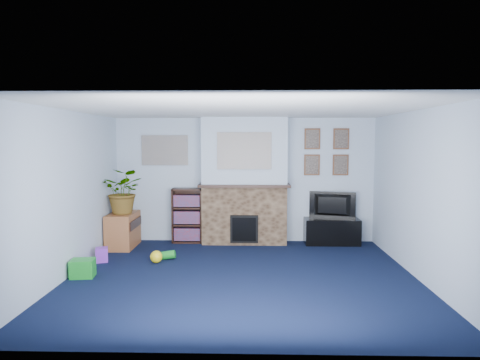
{
  "coord_description": "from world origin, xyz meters",
  "views": [
    {
      "loc": [
        0.12,
        -6.03,
        1.96
      ],
      "look_at": [
        -0.05,
        0.85,
        1.33
      ],
      "focal_mm": 32.0,
      "sensor_mm": 36.0,
      "label": 1
    }
  ],
  "objects_px": {
    "sideboard": "(123,228)",
    "tv_stand": "(332,232)",
    "bookshelf": "(188,217)",
    "television": "(332,205)"
  },
  "relations": [
    {
      "from": "tv_stand",
      "to": "bookshelf",
      "type": "bearing_deg",
      "value": 178.42
    },
    {
      "from": "sideboard",
      "to": "tv_stand",
      "type": "bearing_deg",
      "value": 4.88
    },
    {
      "from": "television",
      "to": "sideboard",
      "type": "bearing_deg",
      "value": 19.54
    },
    {
      "from": "television",
      "to": "tv_stand",
      "type": "bearing_deg",
      "value": 104.37
    },
    {
      "from": "bookshelf",
      "to": "sideboard",
      "type": "height_order",
      "value": "bookshelf"
    },
    {
      "from": "tv_stand",
      "to": "television",
      "type": "height_order",
      "value": "television"
    },
    {
      "from": "television",
      "to": "bookshelf",
      "type": "relative_size",
      "value": 0.83
    },
    {
      "from": "tv_stand",
      "to": "bookshelf",
      "type": "distance_m",
      "value": 2.78
    },
    {
      "from": "bookshelf",
      "to": "television",
      "type": "bearing_deg",
      "value": -1.17
    },
    {
      "from": "television",
      "to": "bookshelf",
      "type": "height_order",
      "value": "bookshelf"
    }
  ]
}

